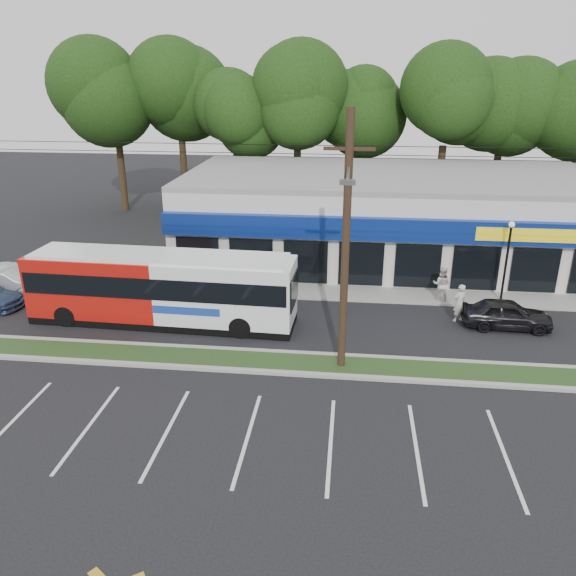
{
  "coord_description": "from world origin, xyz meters",
  "views": [
    {
      "loc": [
        3.14,
        -18.98,
        11.12
      ],
      "look_at": [
        0.4,
        5.0,
        1.76
      ],
      "focal_mm": 35.0,
      "sensor_mm": 36.0,
      "label": 1
    }
  ],
  "objects_px": {
    "utility_pole": "(341,238)",
    "metrobus": "(162,286)",
    "lamp_post": "(508,252)",
    "car_silver": "(10,281)",
    "car_dark": "(507,314)",
    "pedestrian_b": "(442,284)",
    "pedestrian_a": "(459,303)"
  },
  "relations": [
    {
      "from": "lamp_post",
      "to": "pedestrian_a",
      "type": "bearing_deg",
      "value": -134.31
    },
    {
      "from": "metrobus",
      "to": "pedestrian_a",
      "type": "bearing_deg",
      "value": 8.7
    },
    {
      "from": "lamp_post",
      "to": "pedestrian_a",
      "type": "xyz_separation_m",
      "value": [
        -2.6,
        -2.66,
        -1.75
      ]
    },
    {
      "from": "lamp_post",
      "to": "car_silver",
      "type": "relative_size",
      "value": 0.93
    },
    {
      "from": "car_dark",
      "to": "car_silver",
      "type": "relative_size",
      "value": 0.88
    },
    {
      "from": "car_dark",
      "to": "pedestrian_b",
      "type": "distance_m",
      "value": 3.87
    },
    {
      "from": "metrobus",
      "to": "car_dark",
      "type": "distance_m",
      "value": 16.0
    },
    {
      "from": "car_dark",
      "to": "pedestrian_a",
      "type": "height_order",
      "value": "pedestrian_a"
    },
    {
      "from": "lamp_post",
      "to": "car_silver",
      "type": "xyz_separation_m",
      "value": [
        -25.67,
        -1.8,
        -1.92
      ]
    },
    {
      "from": "lamp_post",
      "to": "pedestrian_b",
      "type": "relative_size",
      "value": 2.26
    },
    {
      "from": "car_dark",
      "to": "pedestrian_b",
      "type": "xyz_separation_m",
      "value": [
        -2.57,
        2.89,
        0.26
      ]
    },
    {
      "from": "pedestrian_b",
      "to": "utility_pole",
      "type": "bearing_deg",
      "value": 73.53
    },
    {
      "from": "car_dark",
      "to": "car_silver",
      "type": "distance_m",
      "value": 25.19
    },
    {
      "from": "utility_pole",
      "to": "metrobus",
      "type": "xyz_separation_m",
      "value": [
        -8.28,
        3.57,
        -3.64
      ]
    },
    {
      "from": "car_dark",
      "to": "pedestrian_b",
      "type": "height_order",
      "value": "pedestrian_b"
    },
    {
      "from": "utility_pole",
      "to": "car_silver",
      "type": "distance_m",
      "value": 19.11
    },
    {
      "from": "pedestrian_b",
      "to": "car_dark",
      "type": "bearing_deg",
      "value": 149.01
    },
    {
      "from": "utility_pole",
      "to": "lamp_post",
      "type": "xyz_separation_m",
      "value": [
        8.17,
        7.87,
        -2.74
      ]
    },
    {
      "from": "pedestrian_a",
      "to": "utility_pole",
      "type": "bearing_deg",
      "value": 15.58
    },
    {
      "from": "utility_pole",
      "to": "car_silver",
      "type": "height_order",
      "value": "utility_pole"
    },
    {
      "from": "utility_pole",
      "to": "pedestrian_a",
      "type": "bearing_deg",
      "value": 43.1
    },
    {
      "from": "utility_pole",
      "to": "pedestrian_a",
      "type": "relative_size",
      "value": 27.06
    },
    {
      "from": "car_dark",
      "to": "utility_pole",
      "type": "bearing_deg",
      "value": 123.55
    },
    {
      "from": "lamp_post",
      "to": "pedestrian_b",
      "type": "distance_m",
      "value": 3.56
    },
    {
      "from": "metrobus",
      "to": "pedestrian_b",
      "type": "relative_size",
      "value": 6.67
    },
    {
      "from": "lamp_post",
      "to": "car_silver",
      "type": "distance_m",
      "value": 25.81
    },
    {
      "from": "metrobus",
      "to": "utility_pole",
      "type": "bearing_deg",
      "value": -21.37
    },
    {
      "from": "lamp_post",
      "to": "car_silver",
      "type": "bearing_deg",
      "value": -175.99
    },
    {
      "from": "utility_pole",
      "to": "car_silver",
      "type": "bearing_deg",
      "value": 160.86
    },
    {
      "from": "metrobus",
      "to": "pedestrian_a",
      "type": "xyz_separation_m",
      "value": [
        13.85,
        1.64,
        -0.85
      ]
    },
    {
      "from": "metrobus",
      "to": "lamp_post",
      "type": "bearing_deg",
      "value": 16.61
    },
    {
      "from": "utility_pole",
      "to": "pedestrian_b",
      "type": "height_order",
      "value": "utility_pole"
    }
  ]
}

